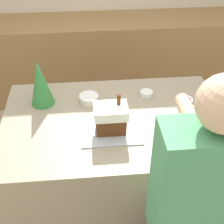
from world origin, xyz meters
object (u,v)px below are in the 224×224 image
Objects in this scene: candy_bowl_beside_tree at (199,110)px; candy_bowl_front_corner at (146,93)px; gingerbread_house at (111,118)px; decorative_tree at (40,83)px; candy_bowl_far_right at (185,101)px; candy_bowl_behind_tray at (89,98)px; baking_tray at (111,130)px; person at (194,219)px.

candy_bowl_front_corner is (-0.31, 0.23, -0.00)m from candy_bowl_beside_tree.
decorative_tree is at bearing 143.00° from gingerbread_house.
candy_bowl_behind_tray is (-0.67, 0.10, 0.00)m from candy_bowl_far_right.
baking_tray is at bearing -168.19° from candy_bowl_beside_tree.
person reaches higher than decorative_tree.
decorative_tree reaches higher than candy_bowl_behind_tray.
decorative_tree reaches higher than candy_bowl_far_right.
decorative_tree is (-0.45, 0.34, 0.06)m from gingerbread_house.
candy_bowl_behind_tray is (0.32, -0.01, -0.14)m from decorative_tree.
gingerbread_house is 0.62m from candy_bowl_beside_tree.
gingerbread_house is at bearing -168.20° from candy_bowl_beside_tree.
decorative_tree is 1.28m from person.
candy_bowl_behind_tray is (-0.13, 0.32, 0.02)m from baking_tray.
gingerbread_house reaches higher than candy_bowl_front_corner.
candy_bowl_front_corner is at bearing 5.22° from candy_bowl_behind_tray.
decorative_tree reaches higher than gingerbread_house.
baking_tray is 1.53× the size of gingerbread_house.
candy_bowl_far_right is at bearing -28.57° from candy_bowl_front_corner.
baking_tray is at bearing -129.03° from candy_bowl_front_corner.
gingerbread_house is 2.50× the size of candy_bowl_far_right.
gingerbread_house is at bearing -129.01° from candy_bowl_front_corner.
candy_bowl_behind_tray is at bearing 164.99° from candy_bowl_beside_tree.
baking_tray is 4.18× the size of candy_bowl_beside_tree.
decorative_tree is 1.08m from candy_bowl_beside_tree.
candy_bowl_beside_tree is at bearing -15.01° from candy_bowl_behind_tray.
candy_bowl_behind_tray is 1.08m from person.
candy_bowl_beside_tree reaches higher than candy_bowl_front_corner.
candy_bowl_beside_tree is at bearing 11.80° from gingerbread_house.
decorative_tree is at bearing 168.67° from candy_bowl_beside_tree.
baking_tray is at bearing -37.05° from decorative_tree.
decorative_tree is at bearing 177.35° from candy_bowl_behind_tray.
baking_tray is at bearing 118.97° from person.
gingerbread_house is at bearing 25.30° from baking_tray.
person reaches higher than gingerbread_house.
person is (0.48, -0.96, -0.08)m from candy_bowl_behind_tray.
gingerbread_house is 0.15× the size of person.
candy_bowl_front_corner is (-0.25, 0.14, -0.01)m from candy_bowl_far_right.
gingerbread_house is 0.35m from candy_bowl_behind_tray.
gingerbread_house is 0.56m from decorative_tree.
candy_bowl_behind_tray reaches higher than candy_bowl_beside_tree.
gingerbread_house reaches higher than candy_bowl_far_right.
person is at bearing -86.59° from candy_bowl_front_corner.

